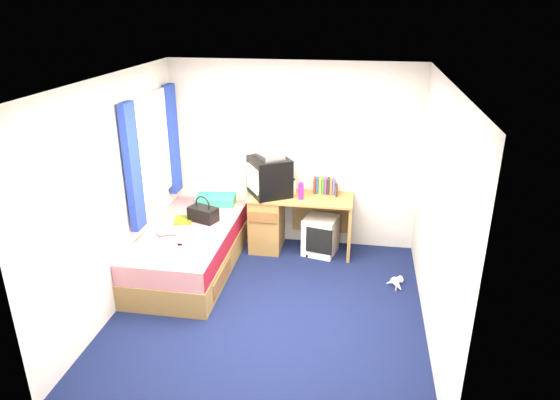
% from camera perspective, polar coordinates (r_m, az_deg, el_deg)
% --- Properties ---
extents(ground, '(3.40, 3.40, 0.00)m').
position_cam_1_polar(ground, '(5.44, -1.21, -12.38)').
color(ground, '#0C1438').
rests_on(ground, ground).
extents(room_shell, '(3.40, 3.40, 3.40)m').
position_cam_1_polar(room_shell, '(4.77, -1.35, 2.18)').
color(room_shell, white).
rests_on(room_shell, ground).
extents(bed, '(1.01, 2.00, 0.54)m').
position_cam_1_polar(bed, '(6.14, -10.19, -5.55)').
color(bed, '#A27E43').
rests_on(bed, ground).
extents(pillow, '(0.53, 0.38, 0.11)m').
position_cam_1_polar(pillow, '(6.68, -7.33, 0.03)').
color(pillow, '#1A71AB').
rests_on(pillow, bed).
extents(desk, '(1.30, 0.55, 0.75)m').
position_cam_1_polar(desk, '(6.50, 0.02, -2.25)').
color(desk, '#A27E43').
rests_on(desk, ground).
extents(storage_cube, '(0.47, 0.47, 0.49)m').
position_cam_1_polar(storage_cube, '(6.46, 4.64, -4.04)').
color(storage_cube, white).
rests_on(storage_cube, ground).
extents(crt_tv, '(0.64, 0.65, 0.48)m').
position_cam_1_polar(crt_tv, '(6.31, -1.24, 2.71)').
color(crt_tv, black).
rests_on(crt_tv, desk).
extents(vcr, '(0.43, 0.46, 0.07)m').
position_cam_1_polar(vcr, '(6.22, -1.22, 5.13)').
color(vcr, '#A8A8AA').
rests_on(vcr, crt_tv).
extents(book_row, '(0.27, 0.13, 0.20)m').
position_cam_1_polar(book_row, '(6.42, 5.09, 1.64)').
color(book_row, maroon).
rests_on(book_row, desk).
extents(picture_frame, '(0.03, 0.12, 0.14)m').
position_cam_1_polar(picture_frame, '(6.36, 6.48, 1.11)').
color(picture_frame, '#322110').
rests_on(picture_frame, desk).
extents(pink_water_bottle, '(0.08, 0.08, 0.20)m').
position_cam_1_polar(pink_water_bottle, '(6.20, 2.42, 0.98)').
color(pink_water_bottle, '#D71E89').
rests_on(pink_water_bottle, desk).
extents(aerosol_can, '(0.06, 0.06, 0.18)m').
position_cam_1_polar(aerosol_can, '(6.37, 1.61, 1.49)').
color(aerosol_can, white).
rests_on(aerosol_can, desk).
extents(handbag, '(0.40, 0.31, 0.32)m').
position_cam_1_polar(handbag, '(6.17, -8.77, -1.54)').
color(handbag, black).
rests_on(handbag, bed).
extents(towel, '(0.36, 0.31, 0.11)m').
position_cam_1_polar(towel, '(5.68, -9.65, -4.18)').
color(towel, white).
rests_on(towel, bed).
extents(magazine, '(0.27, 0.32, 0.01)m').
position_cam_1_polar(magazine, '(6.25, -11.02, -2.25)').
color(magazine, '#C5DF18').
rests_on(magazine, bed).
extents(water_bottle, '(0.21, 0.14, 0.07)m').
position_cam_1_polar(water_bottle, '(5.90, -12.77, -3.64)').
color(water_bottle, '#B4C3C6').
rests_on(water_bottle, bed).
extents(colour_swatch_fan, '(0.19, 0.21, 0.01)m').
position_cam_1_polar(colour_swatch_fan, '(5.52, -12.36, -5.76)').
color(colour_swatch_fan, gold).
rests_on(colour_swatch_fan, bed).
extents(remote_control, '(0.10, 0.17, 0.02)m').
position_cam_1_polar(remote_control, '(5.71, -11.32, -4.69)').
color(remote_control, black).
rests_on(remote_control, bed).
extents(window_assembly, '(0.11, 1.42, 1.40)m').
position_cam_1_polar(window_assembly, '(6.06, -14.32, 5.45)').
color(window_assembly, silver).
rests_on(window_assembly, room_shell).
extents(white_heels, '(0.24, 0.29, 0.09)m').
position_cam_1_polar(white_heels, '(5.95, 13.06, -9.25)').
color(white_heels, white).
rests_on(white_heels, ground).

